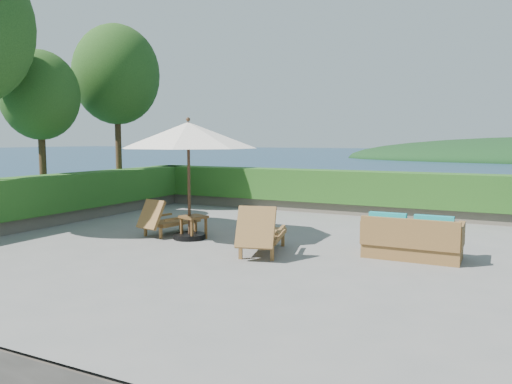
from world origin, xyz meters
The scene contains 14 objects.
ground centered at (0.00, 0.00, 0.00)m, with size 12.00×12.00×0.00m, color gray.
foundation centered at (0.00, 0.00, -1.55)m, with size 12.00×12.00×3.00m, color #584F46.
ocean centered at (0.00, 0.00, -3.00)m, with size 600.00×600.00×0.00m, color #162F46.
planter_wall_far centered at (0.00, 5.60, 0.18)m, with size 12.00×0.60×0.36m, color #696354.
planter_wall_left centered at (-5.60, 0.00, 0.18)m, with size 0.60×12.00×0.36m, color #696354.
hedge_far centered at (0.00, 5.60, 0.85)m, with size 12.40×0.90×1.00m, color #184513.
hedge_left centered at (-5.60, 0.00, 0.85)m, with size 0.90×12.40×1.00m, color #184513.
tree_mid centered at (-6.40, 0.50, 3.55)m, with size 2.20×2.20×4.83m.
tree_far centered at (-6.00, 3.20, 4.40)m, with size 2.80×2.80×6.03m.
patio_umbrella centered at (-1.07, 0.06, 2.39)m, with size 4.12×4.12×2.83m.
lounge_left centered at (-1.85, 0.23, 0.38)m, with size 0.92×1.65×0.90m.
lounge_right centered at (1.12, -0.59, 0.43)m, with size 1.17×1.93×1.04m.
side_table centered at (-0.98, 0.10, 0.45)m, with size 0.66×0.66×0.55m.
wicker_loveseat centered at (3.91, 0.41, 0.35)m, with size 1.87×0.96×0.91m.
Camera 1 is at (5.49, -9.51, 2.31)m, focal length 35.00 mm.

